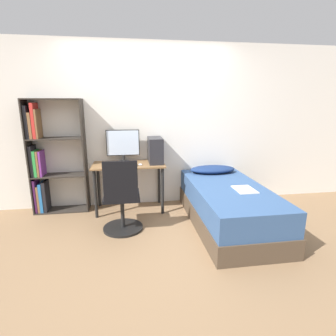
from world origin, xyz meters
The scene contains 12 objects.
ground_plane centered at (0.00, 0.00, 0.00)m, with size 14.00×14.00×0.00m, color #846647.
wall_back centered at (0.00, 1.38, 1.25)m, with size 8.00×0.05×2.50m.
desk centered at (-0.34, 1.09, 0.61)m, with size 1.06×0.54×0.73m.
bookshelf centered at (-1.52, 1.21, 0.80)m, with size 0.79×0.28×1.67m.
office_chair centered at (-0.43, 0.39, 0.37)m, with size 0.51×0.51×0.96m.
bed centered at (0.97, 0.39, 0.27)m, with size 0.94×1.92×0.54m.
pillow centered at (0.97, 1.10, 0.59)m, with size 0.71×0.36×0.11m.
magazine centered at (1.11, 0.22, 0.54)m, with size 0.24×0.32×0.01m.
monitor centered at (-0.41, 1.26, 1.00)m, with size 0.50×0.17×0.49m.
keyboard centered at (-0.40, 0.98, 0.74)m, with size 0.36×0.15×0.02m.
pc_tower centered at (0.07, 1.13, 0.92)m, with size 0.21×0.42×0.38m.
mouse centered at (-0.17, 0.98, 0.74)m, with size 0.06×0.09×0.02m.
Camera 1 is at (-0.32, -2.75, 1.61)m, focal length 28.00 mm.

